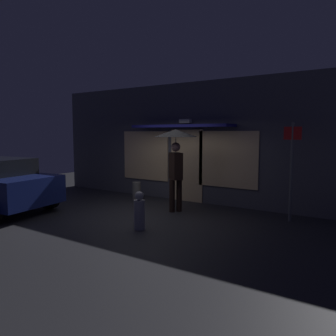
{
  "coord_description": "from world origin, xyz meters",
  "views": [
    {
      "loc": [
        5.22,
        -6.57,
        2.08
      ],
      "look_at": [
        0.24,
        0.8,
        1.16
      ],
      "focal_mm": 35.68,
      "sensor_mm": 36.0,
      "label": 1
    }
  ],
  "objects_px": {
    "person_with_umbrella": "(176,147)",
    "fire_hydrant": "(139,212)",
    "street_sign_post": "(292,166)",
    "sidewalk_bollard": "(137,191)"
  },
  "relations": [
    {
      "from": "person_with_umbrella",
      "to": "fire_hydrant",
      "type": "distance_m",
      "value": 2.28
    },
    {
      "from": "person_with_umbrella",
      "to": "street_sign_post",
      "type": "relative_size",
      "value": 0.94
    },
    {
      "from": "street_sign_post",
      "to": "sidewalk_bollard",
      "type": "xyz_separation_m",
      "value": [
        -4.61,
        -0.09,
        -1.04
      ]
    },
    {
      "from": "person_with_umbrella",
      "to": "fire_hydrant",
      "type": "bearing_deg",
      "value": 134.53
    },
    {
      "from": "street_sign_post",
      "to": "fire_hydrant",
      "type": "relative_size",
      "value": 2.79
    },
    {
      "from": "street_sign_post",
      "to": "fire_hydrant",
      "type": "distance_m",
      "value": 3.69
    },
    {
      "from": "street_sign_post",
      "to": "sidewalk_bollard",
      "type": "relative_size",
      "value": 4.07
    },
    {
      "from": "person_with_umbrella",
      "to": "street_sign_post",
      "type": "xyz_separation_m",
      "value": [
        2.79,
        0.68,
        -0.4
      ]
    },
    {
      "from": "fire_hydrant",
      "to": "person_with_umbrella",
      "type": "bearing_deg",
      "value": 97.45
    },
    {
      "from": "person_with_umbrella",
      "to": "sidewalk_bollard",
      "type": "distance_m",
      "value": 2.4
    }
  ]
}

